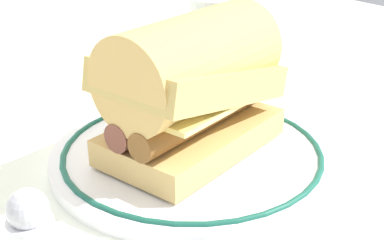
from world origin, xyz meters
TOP-DOWN VIEW (x-y plane):
  - ground_plane at (0.00, 0.00)m, footprint 1.50×1.50m
  - plate at (0.01, -0.02)m, footprint 0.28×0.28m
  - sausage_sandwich at (0.01, -0.02)m, footprint 0.19×0.14m
  - drinking_glass at (0.17, 0.13)m, footprint 0.06×0.06m
  - salt_shaker at (-0.18, -0.09)m, footprint 0.03×0.03m

SIDE VIEW (x-z plane):
  - ground_plane at x=0.00m, z-range 0.00..0.00m
  - plate at x=0.01m, z-range 0.00..0.02m
  - salt_shaker at x=-0.18m, z-range 0.00..0.07m
  - drinking_glass at x=0.17m, z-range -0.01..0.11m
  - sausage_sandwich at x=0.01m, z-range 0.02..0.15m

